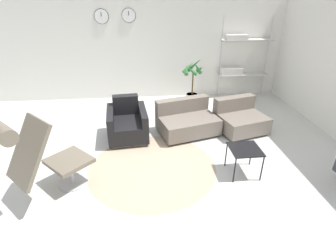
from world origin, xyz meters
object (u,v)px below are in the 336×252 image
(couch_second, at_px, (240,120))
(shelf_unit, at_px, (239,55))
(couch_low, at_px, (187,122))
(side_table, at_px, (245,151))
(potted_plant, at_px, (192,85))
(lounge_chair, at_px, (37,152))
(armchair_red, at_px, (127,124))

(couch_second, xyz_separation_m, shelf_unit, (0.57, 2.00, 0.87))
(couch_low, bearing_deg, couch_second, 164.08)
(side_table, distance_m, potted_plant, 2.99)
(lounge_chair, distance_m, potted_plant, 4.19)
(armchair_red, distance_m, shelf_unit, 3.62)
(armchair_red, bearing_deg, lounge_chair, 51.84)
(couch_second, xyz_separation_m, side_table, (-0.45, -1.43, 0.17))
(lounge_chair, relative_size, shelf_unit, 0.61)
(armchair_red, bearing_deg, shelf_unit, -149.27)
(lounge_chair, xyz_separation_m, side_table, (2.91, 0.25, -0.34))
(lounge_chair, relative_size, couch_second, 1.18)
(side_table, height_order, shelf_unit, shelf_unit)
(couch_low, distance_m, shelf_unit, 2.74)
(lounge_chair, height_order, shelf_unit, shelf_unit)
(side_table, bearing_deg, couch_second, 72.65)
(armchair_red, height_order, side_table, armchair_red)
(lounge_chair, bearing_deg, shelf_unit, 88.67)
(armchair_red, xyz_separation_m, potted_plant, (1.58, 1.61, 0.22))
(lounge_chair, relative_size, side_table, 2.74)
(armchair_red, height_order, couch_low, armchair_red)
(couch_second, distance_m, potted_plant, 1.73)
(armchair_red, relative_size, couch_second, 0.88)
(armchair_red, bearing_deg, side_table, 138.38)
(side_table, relative_size, potted_plant, 0.40)
(couch_second, bearing_deg, lounge_chair, 11.69)
(potted_plant, relative_size, shelf_unit, 0.56)
(couch_second, height_order, side_table, couch_second)
(couch_low, relative_size, side_table, 2.79)
(armchair_red, bearing_deg, couch_second, 176.41)
(armchair_red, distance_m, couch_low, 1.19)
(couch_second, height_order, potted_plant, potted_plant)
(side_table, bearing_deg, couch_low, 114.38)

